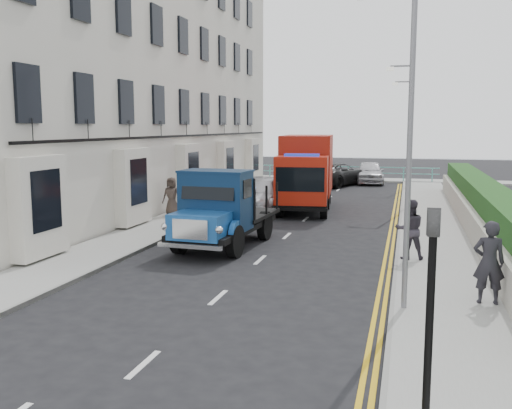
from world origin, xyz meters
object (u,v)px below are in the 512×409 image
at_px(red_lorry, 306,170).
at_px(parked_car_front, 213,220).
at_px(lamp_near, 404,129).
at_px(bedford_lorry, 218,214).
at_px(lamp_far, 408,127).
at_px(pedestrian_east_near, 489,262).
at_px(lamp_mid, 407,128).

height_order(red_lorry, parked_car_front, red_lorry).
xyz_separation_m(lamp_near, bedford_lorry, (-5.88, 5.06, -2.79)).
xyz_separation_m(lamp_far, parked_car_front, (-6.78, -18.93, -3.34)).
xyz_separation_m(lamp_far, bedford_lorry, (-5.88, -20.94, -2.79)).
relative_size(bedford_lorry, pedestrian_east_near, 3.00).
relative_size(lamp_far, pedestrian_east_near, 3.72).
bearing_deg(lamp_far, lamp_mid, -90.00).
bearing_deg(parked_car_front, bedford_lorry, -60.61).
relative_size(lamp_mid, parked_car_front, 1.81).
bearing_deg(parked_car_front, lamp_mid, 58.23).
xyz_separation_m(lamp_far, pedestrian_east_near, (1.92, -25.21, -2.94)).
bearing_deg(parked_car_front, lamp_far, 75.73).
bearing_deg(red_lorry, lamp_far, 61.02).
distance_m(lamp_near, pedestrian_east_near, 3.60).
bearing_deg(bedford_lorry, red_lorry, 87.03).
height_order(lamp_mid, pedestrian_east_near, lamp_mid).
relative_size(lamp_far, red_lorry, 0.99).
height_order(lamp_near, lamp_far, same).
height_order(bedford_lorry, parked_car_front, bedford_lorry).
bearing_deg(lamp_far, red_lorry, -113.20).
relative_size(red_lorry, parked_car_front, 1.83).
bearing_deg(lamp_near, red_lorry, 107.36).
bearing_deg(bedford_lorry, lamp_mid, 65.52).
relative_size(lamp_far, parked_car_front, 1.81).
height_order(lamp_mid, bedford_lorry, lamp_mid).
bearing_deg(parked_car_front, pedestrian_east_near, -30.40).
height_order(lamp_mid, red_lorry, lamp_mid).
height_order(lamp_far, bedford_lorry, lamp_far).
relative_size(lamp_mid, bedford_lorry, 1.24).
bearing_deg(pedestrian_east_near, lamp_far, -88.02).
bearing_deg(pedestrian_east_near, lamp_mid, -85.17).
relative_size(lamp_far, bedford_lorry, 1.24).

